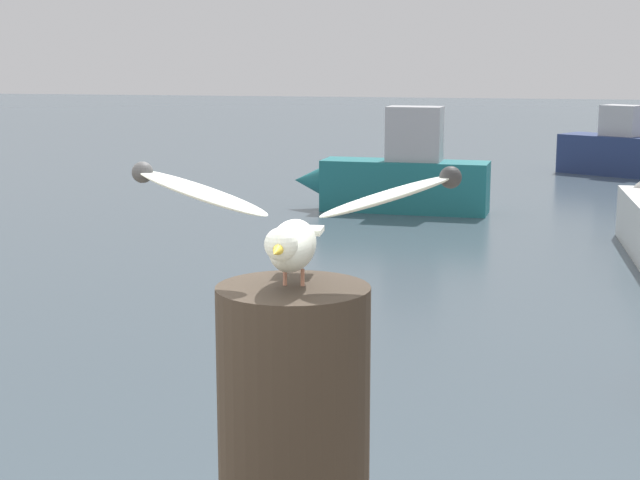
# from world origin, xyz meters

# --- Properties ---
(mooring_post) EXTENTS (0.32, 0.32, 0.80)m
(mooring_post) POSITION_xyz_m (1.00, -0.60, 1.84)
(mooring_post) COLOR #382D23
(mooring_post) RESTS_ON harbor_quay
(seagull) EXTENTS (0.66, 0.39, 0.25)m
(seagull) POSITION_xyz_m (1.00, -0.60, 2.36)
(seagull) COLOR tan
(seagull) RESTS_ON mooring_post
(boat_teal) EXTENTS (3.45, 0.91, 1.82)m
(boat_teal) POSITION_xyz_m (-0.98, 14.44, 0.61)
(boat_teal) COLOR #1E7075
(boat_teal) RESTS_ON ground_plane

